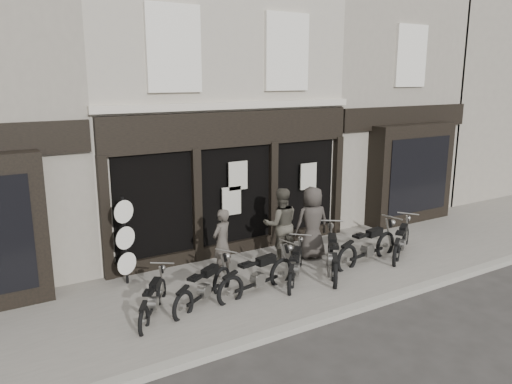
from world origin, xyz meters
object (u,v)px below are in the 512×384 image
motorcycle_4 (332,258)px  man_centre (281,224)px  motorcycle_1 (204,290)px  man_right (312,223)px  motorcycle_3 (295,268)px  advert_sign_post (125,245)px  motorcycle_0 (153,303)px  motorcycle_2 (258,278)px  motorcycle_5 (368,249)px  motorcycle_6 (401,244)px  man_left (222,242)px

motorcycle_4 → man_centre: man_centre is taller
motorcycle_1 → man_right: 3.75m
motorcycle_1 → motorcycle_4: bearing=-31.0°
motorcycle_1 → man_centre: man_centre is taller
motorcycle_3 → advert_sign_post: 3.94m
motorcycle_0 → motorcycle_2: (2.35, -0.17, 0.06)m
motorcycle_2 → motorcycle_5: motorcycle_5 is taller
motorcycle_6 → advert_sign_post: advert_sign_post is taller
motorcycle_1 → motorcycle_0: bearing=148.1°
motorcycle_0 → advert_sign_post: bearing=34.4°
motorcycle_1 → motorcycle_2: size_ratio=0.85×
motorcycle_5 → man_left: 3.82m
man_left → advert_sign_post: size_ratio=0.75×
motorcycle_3 → man_left: 1.84m
man_right → man_left: bearing=5.9°
motorcycle_0 → man_right: (4.67, 0.91, 0.71)m
motorcycle_2 → man_centre: size_ratio=1.16×
man_right → advert_sign_post: size_ratio=0.88×
motorcycle_0 → motorcycle_6: 6.87m
motorcycle_2 → motorcycle_6: 4.52m
motorcycle_2 → advert_sign_post: (-2.33, 1.93, 0.63)m
motorcycle_0 → motorcycle_1: (1.11, -0.04, 0.04)m
man_left → man_centre: (1.78, 0.14, 0.14)m
motorcycle_3 → motorcycle_4: (1.07, -0.06, 0.07)m
motorcycle_4 → motorcycle_1: bearing=125.5°
motorcycle_3 → man_centre: man_centre is taller
motorcycle_2 → motorcycle_5: 3.39m
motorcycle_4 → man_right: bearing=28.9°
motorcycle_2 → motorcycle_5: bearing=-8.8°
motorcycle_0 → motorcycle_2: 2.36m
motorcycle_1 → motorcycle_3: bearing=-30.1°
motorcycle_1 → motorcycle_5: bearing=-30.2°
motorcycle_0 → advert_sign_post: size_ratio=0.76×
motorcycle_1 → motorcycle_4: size_ratio=0.93×
motorcycle_6 → man_right: size_ratio=1.00×
motorcycle_0 → motorcycle_3: motorcycle_3 is taller
motorcycle_3 → man_left: (-1.35, 1.12, 0.55)m
motorcycle_5 → man_left: man_left is taller
motorcycle_2 → man_right: size_ratio=1.16×
man_centre → motorcycle_5: bearing=165.5°
man_centre → advert_sign_post: (-3.88, 0.54, -0.02)m
motorcycle_0 → motorcycle_6: size_ratio=0.86×
man_left → man_right: man_right is taller
motorcycle_4 → motorcycle_3: bearing=123.4°
advert_sign_post → motorcycle_4: bearing=-44.5°
motorcycle_2 → motorcycle_5: (3.38, 0.12, 0.03)m
motorcycle_3 → motorcycle_2: bearing=140.3°
motorcycle_6 → motorcycle_4: bearing=145.4°
motorcycle_1 → man_centre: 3.13m
motorcycle_2 → man_centre: man_centre is taller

